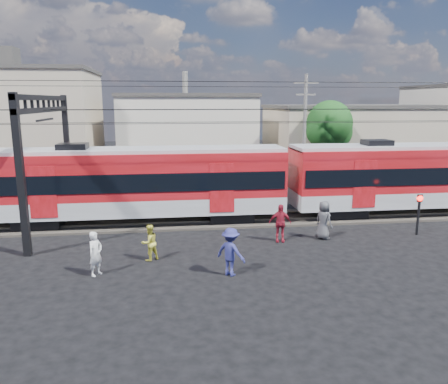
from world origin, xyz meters
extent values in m
plane|color=black|center=(0.00, 0.00, 0.00)|extent=(120.00, 120.00, 0.00)
cube|color=#2D2823|center=(0.00, 8.00, 0.06)|extent=(70.00, 3.40, 0.12)
cube|color=#59544C|center=(0.00, 7.25, 0.18)|extent=(70.00, 0.12, 0.12)
cube|color=#59544C|center=(0.00, 8.75, 0.18)|extent=(70.00, 0.12, 0.12)
cube|color=black|center=(-10.65, 8.00, 0.35)|extent=(2.40, 2.20, 0.70)
cube|color=black|center=(-0.41, 8.00, 0.35)|extent=(2.40, 2.20, 0.70)
cube|color=#999CA0|center=(-5.53, 8.00, 1.15)|extent=(16.00, 3.00, 0.90)
cube|color=maroon|center=(-5.53, 8.00, 2.80)|extent=(16.00, 3.00, 2.40)
cube|color=black|center=(-5.53, 8.00, 2.55)|extent=(15.68, 3.08, 0.95)
cube|color=#999CA0|center=(-5.53, 8.00, 4.05)|extent=(16.00, 2.60, 0.25)
cube|color=black|center=(6.15, 8.00, 0.35)|extent=(2.40, 2.20, 0.70)
cube|color=#999CA0|center=(11.27, 8.00, 1.15)|extent=(16.00, 3.00, 0.90)
cube|color=maroon|center=(11.27, 8.00, 2.80)|extent=(16.00, 3.00, 2.40)
cube|color=black|center=(11.27, 8.00, 2.55)|extent=(15.68, 3.08, 0.95)
cube|color=#999CA0|center=(11.27, 8.00, 4.05)|extent=(16.00, 2.60, 0.25)
cube|color=black|center=(-10.00, 3.50, 3.50)|extent=(0.30, 0.30, 7.00)
cube|color=black|center=(-10.00, 12.50, 3.50)|extent=(0.30, 0.30, 7.00)
cube|color=black|center=(-10.00, 8.00, 6.80)|extent=(0.25, 9.30, 0.25)
cube|color=black|center=(-10.00, 8.00, 6.20)|extent=(0.25, 9.30, 0.25)
cylinder|color=black|center=(0.00, 7.30, 5.50)|extent=(70.00, 0.03, 0.03)
cylinder|color=black|center=(0.00, 8.70, 5.50)|extent=(70.00, 0.03, 0.03)
cylinder|color=black|center=(0.00, 7.30, 6.20)|extent=(70.00, 0.03, 0.03)
cylinder|color=black|center=(0.00, 8.70, 6.20)|extent=(70.00, 0.03, 0.03)
cylinder|color=black|center=(0.00, 4.50, 7.50)|extent=(70.00, 0.03, 0.03)
cylinder|color=black|center=(0.00, 11.50, 7.50)|extent=(70.00, 0.03, 0.03)
cube|color=tan|center=(-17.00, 24.00, 4.50)|extent=(14.00, 10.00, 9.00)
cube|color=#3F3D3A|center=(-17.00, 24.00, 9.15)|extent=(14.28, 10.20, 0.30)
cube|color=beige|center=(-2.00, 27.00, 3.50)|extent=(12.00, 12.00, 7.00)
cube|color=#3F3D3A|center=(-2.00, 27.00, 7.15)|extent=(12.24, 12.24, 0.30)
cube|color=tan|center=(14.00, 24.00, 3.00)|extent=(16.00, 10.00, 6.00)
cube|color=#3F3D3A|center=(14.00, 24.00, 6.15)|extent=(16.32, 10.20, 0.30)
cylinder|color=slate|center=(6.00, 15.00, 4.25)|extent=(0.24, 0.24, 8.50)
cube|color=slate|center=(6.00, 15.00, 7.90)|extent=(1.80, 0.12, 0.12)
cube|color=slate|center=(6.00, 15.00, 7.10)|extent=(1.40, 0.12, 0.12)
cylinder|color=#382619|center=(9.00, 18.00, 1.96)|extent=(0.36, 0.36, 3.92)
sphere|color=#124116|center=(9.00, 18.00, 4.90)|extent=(3.64, 3.64, 3.64)
sphere|color=#124116|center=(9.60, 18.30, 4.20)|extent=(2.80, 2.80, 2.80)
imported|color=silver|center=(-6.67, 0.86, 0.87)|extent=(0.71, 0.76, 1.75)
imported|color=gold|center=(-4.67, 2.25, 0.78)|extent=(0.96, 0.91, 1.56)
imported|color=navy|center=(-1.50, 0.18, 0.95)|extent=(1.39, 1.33, 1.89)
imported|color=maroon|center=(1.44, 3.99, 0.92)|extent=(1.12, 0.57, 1.84)
imported|color=#444449|center=(3.66, 4.13, 0.95)|extent=(0.99, 1.11, 1.91)
cylinder|color=black|center=(8.60, 4.14, 0.97)|extent=(0.13, 0.13, 1.95)
sphere|color=#FF140C|center=(8.60, 4.14, 1.89)|extent=(0.30, 0.30, 0.30)
cube|color=black|center=(8.60, 4.14, 1.89)|extent=(0.27, 0.06, 0.38)
camera|label=1|loc=(-3.82, -15.61, 6.63)|focal=35.00mm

